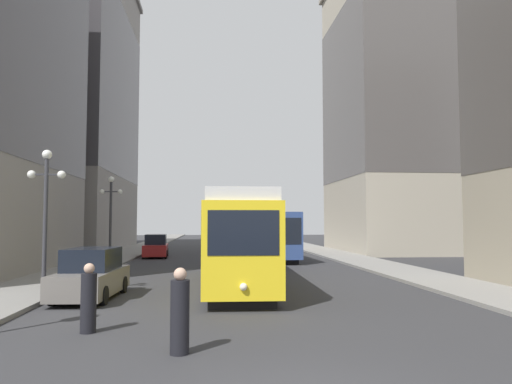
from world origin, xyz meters
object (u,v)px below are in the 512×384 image
at_px(pedestrian_crossing_near, 180,314).
at_px(lamp_post_left_far, 111,206).
at_px(transit_bus, 269,233).
at_px(parked_car_left_near, 91,275).
at_px(parked_car_left_mid, 156,247).
at_px(pedestrian_crossing_far, 89,300).
at_px(lamp_post_left_near, 46,198).
at_px(streetcar, 237,237).

bearing_deg(pedestrian_crossing_near, lamp_post_left_far, -66.62).
distance_m(transit_bus, parked_car_left_near, 20.27).
relative_size(transit_bus, lamp_post_left_far, 2.13).
height_order(parked_car_left_mid, lamp_post_left_far, lamp_post_left_far).
xyz_separation_m(transit_bus, pedestrian_crossing_far, (-7.50, -23.83, -1.14)).
xyz_separation_m(pedestrian_crossing_far, lamp_post_left_near, (-3.18, 6.28, 2.88)).
bearing_deg(pedestrian_crossing_far, pedestrian_crossing_near, -22.65).
relative_size(transit_bus, pedestrian_crossing_far, 6.75).
xyz_separation_m(transit_bus, parked_car_left_mid, (-8.78, 2.46, -1.10)).
relative_size(streetcar, parked_car_left_near, 2.83).
height_order(transit_bus, pedestrian_crossing_near, transit_bus).
xyz_separation_m(streetcar, lamp_post_left_near, (-7.39, -2.45, 1.59)).
height_order(transit_bus, pedestrian_crossing_far, transit_bus).
distance_m(pedestrian_crossing_near, lamp_post_left_near, 10.54).
bearing_deg(pedestrian_crossing_near, transit_bus, -93.03).
relative_size(parked_car_left_near, parked_car_left_mid, 1.07).
xyz_separation_m(transit_bus, lamp_post_left_near, (-10.68, -17.55, 1.74)).
height_order(pedestrian_crossing_far, lamp_post_left_far, lamp_post_left_far).
bearing_deg(pedestrian_crossing_far, transit_bus, 92.15).
xyz_separation_m(transit_bus, parked_car_left_near, (-8.77, -18.24, -1.10)).
height_order(pedestrian_crossing_near, lamp_post_left_far, lamp_post_left_far).
bearing_deg(lamp_post_left_near, parked_car_left_mid, 84.58).
distance_m(parked_car_left_mid, pedestrian_crossing_far, 26.32).
bearing_deg(streetcar, transit_bus, 79.08).
bearing_deg(parked_car_left_near, streetcar, 32.71).
distance_m(transit_bus, parked_car_left_mid, 9.18).
height_order(parked_car_left_mid, pedestrian_crossing_near, parked_car_left_mid).
distance_m(parked_car_left_near, parked_car_left_mid, 20.70).
distance_m(streetcar, parked_car_left_near, 6.45).
relative_size(streetcar, lamp_post_left_near, 2.46).
height_order(parked_car_left_mid, pedestrian_crossing_far, parked_car_left_mid).
distance_m(pedestrian_crossing_near, lamp_post_left_far, 21.32).
bearing_deg(parked_car_left_mid, lamp_post_left_near, -98.54).
bearing_deg(lamp_post_left_near, streetcar, 18.36).
xyz_separation_m(pedestrian_crossing_near, lamp_post_left_near, (-5.59, 8.47, 2.85)).
distance_m(pedestrian_crossing_far, lamp_post_left_far, 18.68).
xyz_separation_m(pedestrian_crossing_near, lamp_post_left_far, (-5.59, 20.36, 2.92)).
relative_size(streetcar, pedestrian_crossing_far, 7.61).
xyz_separation_m(parked_car_left_near, parked_car_left_mid, (-0.00, 20.70, -0.00)).
height_order(streetcar, lamp_post_left_far, lamp_post_left_far).
bearing_deg(parked_car_left_near, transit_bus, 67.21).
relative_size(parked_car_left_near, pedestrian_crossing_far, 2.69).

